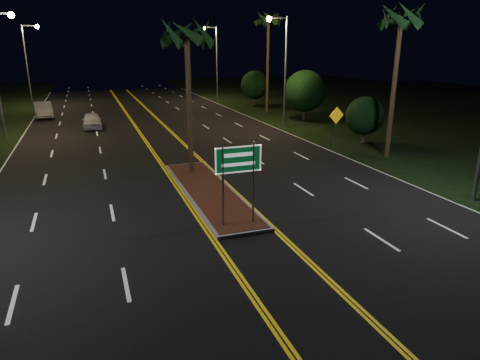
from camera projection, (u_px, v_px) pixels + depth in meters
name	position (u px, v px, depth m)	size (l,w,h in m)	color
ground	(267.00, 259.00, 14.01)	(120.00, 120.00, 0.00)	black
grass_right	(432.00, 111.00, 46.10)	(40.00, 110.00, 0.01)	black
median_island	(209.00, 192.00, 20.27)	(2.25, 10.25, 0.17)	gray
highway_sign	(238.00, 167.00, 15.80)	(1.80, 0.08, 3.20)	gray
streetlight_left_far	(29.00, 55.00, 48.43)	(1.91, 0.44, 9.00)	gray
streetlight_right_mid	(282.00, 59.00, 35.49)	(1.91, 0.44, 9.00)	gray
streetlight_right_far	(214.00, 55.00, 53.45)	(1.91, 0.44, 9.00)	gray
palm_median	(187.00, 34.00, 21.26)	(2.40, 2.40, 8.30)	#382819
palm_right_near	(401.00, 18.00, 24.55)	(2.40, 2.40, 9.30)	#382819
palm_right_far	(269.00, 20.00, 42.33)	(2.40, 2.40, 10.30)	#382819
shrub_near	(365.00, 116.00, 30.34)	(2.70, 2.70, 3.30)	#382819
shrub_mid	(305.00, 91.00, 39.25)	(3.78, 3.78, 4.62)	#382819
shrub_far	(255.00, 85.00, 50.08)	(3.24, 3.24, 3.96)	#382819
car_near	(92.00, 119.00, 36.18)	(1.94, 4.52, 1.51)	silver
car_far	(43.00, 108.00, 41.66)	(2.21, 5.16, 1.72)	#A5A7AE
warning_sign	(336.00, 121.00, 28.98)	(1.17, 0.15, 2.79)	gray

